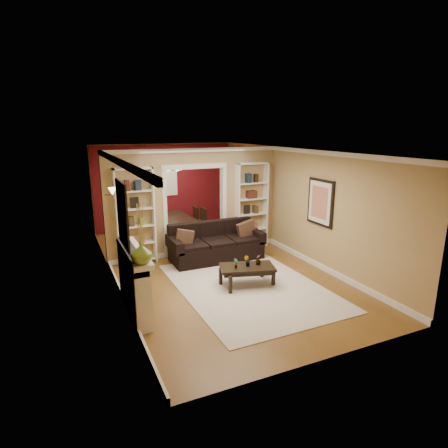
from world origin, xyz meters
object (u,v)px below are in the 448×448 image
bookshelf_right (251,206)px  fireplace (135,282)px  bookshelf_left (135,217)px  coffee_table (247,276)px  dining_table (175,227)px  sofa (216,242)px

bookshelf_right → fireplace: 4.47m
bookshelf_right → fireplace: bookshelf_right is taller
bookshelf_left → fireplace: bookshelf_left is taller
fireplace → coffee_table: bearing=6.0°
fireplace → dining_table: (2.00, 4.25, -0.27)m
coffee_table → bookshelf_left: 3.05m
bookshelf_left → dining_table: 2.41m
dining_table → bookshelf_right: bearing=-136.4°
bookshelf_left → fireplace: (-0.54, -2.53, -0.57)m
fireplace → bookshelf_left: bearing=78.0°
coffee_table → dining_table: 4.02m
sofa → coffee_table: bearing=-91.2°
coffee_table → bookshelf_right: bearing=76.3°
bookshelf_left → bookshelf_right: 3.10m
bookshelf_left → bookshelf_right: bearing=0.0°
bookshelf_right → dining_table: 2.51m
sofa → dining_table: bearing=98.9°
dining_table → sofa: bearing=-171.1°
bookshelf_right → sofa: bearing=-155.6°
sofa → dining_table: size_ratio=1.30×
bookshelf_left → fireplace: size_ratio=1.35×
sofa → coffee_table: 1.72m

